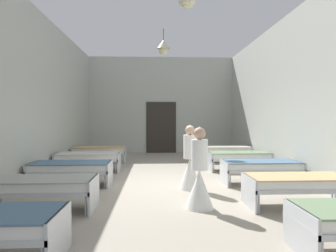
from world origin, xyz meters
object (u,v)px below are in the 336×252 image
Objects in this scene: bed_left_row_3 at (89,157)px; nurse_mid_aisle at (190,166)px; bed_right_row_2 at (261,166)px; nurse_near_aisle at (199,179)px; bed_left_row_1 at (41,186)px; bed_right_row_3 at (239,156)px; bed_left_row_4 at (100,150)px; bed_right_row_4 at (225,150)px; bed_right_row_1 at (298,183)px; bed_left_row_2 at (71,168)px.

bed_left_row_3 is 3.67m from nurse_mid_aisle.
nurse_near_aisle reaches higher than bed_right_row_2.
bed_left_row_1 is at bearing -47.36° from nurse_near_aisle.
bed_right_row_3 and bed_left_row_4 have the same top height.
nurse_near_aisle is at bearing -115.80° from bed_right_row_3.
bed_right_row_4 is at bearing 50.68° from bed_left_row_1.
bed_left_row_4 is (-4.67, 5.70, 0.00)m from bed_right_row_1.
bed_left_row_4 is 1.28× the size of nurse_near_aisle.
bed_right_row_1 and bed_left_row_2 have the same top height.
bed_left_row_2 is at bearing -90.00° from bed_left_row_4.
bed_left_row_2 is 1.28× the size of nurse_near_aisle.
bed_left_row_2 and bed_right_row_3 have the same top height.
bed_left_row_1 is 1.28× the size of nurse_near_aisle.
nurse_mid_aisle reaches higher than bed_right_row_4.
bed_right_row_1 and bed_right_row_4 have the same top height.
bed_left_row_4 is at bearing 90.00° from bed_left_row_2.
bed_right_row_1 is (4.67, 0.00, 0.00)m from bed_left_row_1.
bed_right_row_2 is 3.80m from bed_right_row_4.
bed_right_row_4 is (4.67, 0.00, 0.00)m from bed_left_row_4.
nurse_near_aisle is at bearing -107.87° from bed_right_row_4.
bed_left_row_1 and bed_left_row_4 have the same top height.
bed_left_row_1 is 1.00× the size of bed_right_row_3.
bed_right_row_1 is 6.02m from bed_left_row_3.
bed_left_row_2 is at bearing 157.86° from bed_right_row_1.
nurse_mid_aisle reaches higher than bed_left_row_2.
bed_right_row_4 is at bearing 22.14° from bed_left_row_3.
bed_right_row_2 is 1.00× the size of bed_right_row_4.
bed_right_row_4 is (0.00, 3.80, 0.00)m from bed_right_row_2.
nurse_near_aisle reaches higher than bed_right_row_3.
bed_right_row_1 is at bearing -50.68° from bed_left_row_4.
bed_left_row_2 is 3.41m from nurse_near_aisle.
bed_left_row_4 and bed_right_row_4 have the same top height.
bed_left_row_3 is 4.74m from nurse_near_aisle.
bed_left_row_4 is (-4.67, 3.80, 0.00)m from bed_right_row_2.
nurse_mid_aisle reaches higher than bed_left_row_1.
bed_right_row_3 is at bearing 90.00° from bed_right_row_1.
bed_right_row_2 is 6.02m from bed_left_row_4.
nurse_near_aisle is at bearing -53.35° from bed_left_row_3.
bed_right_row_3 is 1.90m from bed_right_row_4.
bed_right_row_1 is at bearing -22.14° from bed_left_row_2.
bed_right_row_3 is at bearing -90.00° from bed_right_row_4.
bed_left_row_1 and bed_right_row_3 have the same top height.
bed_right_row_2 is 5.04m from bed_left_row_3.
bed_left_row_4 is at bearing 180.00° from bed_right_row_4.
nurse_mid_aisle is at bearing -137.43° from nurse_near_aisle.
bed_left_row_3 is at bearing 90.00° from bed_left_row_1.
bed_right_row_1 is at bearing -39.14° from bed_left_row_3.
nurse_near_aisle reaches higher than bed_right_row_4.
bed_left_row_1 is 4.67m from bed_right_row_1.
nurse_mid_aisle is at bearing -166.68° from bed_right_row_2.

